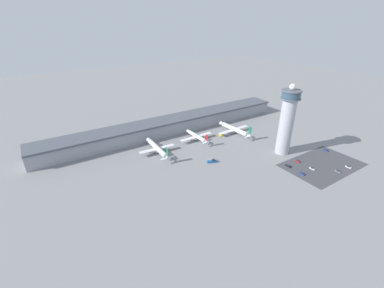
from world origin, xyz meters
name	(u,v)px	position (x,y,z in m)	size (l,w,h in m)	color
ground_plane	(211,160)	(0.00, 0.00, 0.00)	(1000.00, 1000.00, 0.00)	gray
terminal_building	(170,125)	(0.00, 70.00, 7.29)	(259.75, 25.00, 14.39)	#9399A3
control_tower	(287,120)	(59.97, -22.91, 29.85)	(15.87, 15.87, 60.06)	#ADB2BC
parking_lot_surface	(322,165)	(70.40, -54.97, 0.00)	(64.00, 40.00, 0.01)	#424247
airplane_gate_alpha	(158,149)	(-32.19, 33.60, 4.74)	(31.98, 42.09, 13.79)	silver
airplane_gate_bravo	(197,136)	(11.20, 37.33, 4.17)	(34.45, 33.48, 11.74)	white
airplane_gate_charlie	(235,129)	(52.63, 30.84, 4.43)	(36.53, 43.55, 14.08)	white
service_truck_catering	(206,139)	(19.19, 33.22, 1.04)	(4.08, 6.82, 2.98)	black
service_truck_fuel	(213,161)	(-1.37, -4.38, 0.91)	(8.77, 5.64, 2.64)	black
service_truck_baggage	(230,131)	(51.79, 37.15, 0.98)	(6.23, 5.36, 2.83)	black
service_truck_water	(221,135)	(38.12, 34.12, 0.98)	(4.21, 6.76, 2.83)	black
car_maroon_suv	(298,161)	(57.84, -41.26, 0.59)	(1.85, 4.22, 1.53)	black
car_blue_compact	(326,150)	(95.58, -41.98, 0.60)	(1.99, 4.71, 1.55)	black
car_white_wagon	(288,166)	(45.10, -42.02, 0.60)	(1.83, 4.72, 1.54)	black
car_green_van	(312,168)	(57.62, -54.69, 0.54)	(1.81, 4.31, 1.39)	black
car_grey_coupe	(338,171)	(70.42, -67.84, 0.59)	(1.82, 4.28, 1.53)	black
car_black_suv	(348,167)	(83.70, -68.62, 0.57)	(1.75, 4.33, 1.47)	black
car_yellow_taxi	(302,174)	(44.59, -55.17, 0.62)	(1.91, 4.42, 1.59)	black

